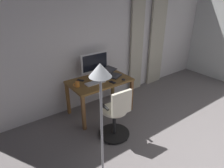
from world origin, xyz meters
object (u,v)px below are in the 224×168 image
at_px(cell_phone_by_monitor, 80,80).
at_px(computer_mouse, 123,80).
at_px(computer_monitor, 95,63).
at_px(computer_keyboard, 95,83).
at_px(office_chair, 116,115).
at_px(desk, 100,84).
at_px(floor_lamp, 101,98).
at_px(mug_coffee, 77,84).
at_px(cell_phone_face_up, 112,82).
at_px(laptop, 112,73).

bearing_deg(cell_phone_by_monitor, computer_mouse, 110.87).
distance_m(computer_monitor, computer_keyboard, 0.48).
bearing_deg(office_chair, desk, 77.04).
bearing_deg(office_chair, floor_lamp, -136.63).
relative_size(office_chair, computer_monitor, 1.56).
height_order(cell_phone_by_monitor, floor_lamp, floor_lamp).
relative_size(computer_monitor, floor_lamp, 0.36).
bearing_deg(mug_coffee, computer_monitor, -154.20).
height_order(computer_keyboard, cell_phone_face_up, computer_keyboard).
relative_size(computer_monitor, mug_coffee, 4.86).
relative_size(cell_phone_by_monitor, mug_coffee, 1.12).
height_order(office_chair, computer_keyboard, office_chair).
bearing_deg(computer_mouse, floor_lamp, 42.30).
xyz_separation_m(desk, laptop, (-0.34, -0.02, 0.16)).
height_order(computer_keyboard, laptop, laptop).
relative_size(cell_phone_face_up, mug_coffee, 1.12).
bearing_deg(computer_mouse, computer_monitor, -60.36).
distance_m(computer_keyboard, computer_mouse, 0.58).
relative_size(desk, computer_mouse, 12.36).
bearing_deg(laptop, computer_mouse, 70.93).
relative_size(cell_phone_by_monitor, floor_lamp, 0.08).
bearing_deg(office_chair, cell_phone_face_up, 60.66).
relative_size(computer_mouse, cell_phone_face_up, 0.69).
distance_m(laptop, mug_coffee, 0.85).
xyz_separation_m(computer_monitor, cell_phone_by_monitor, (0.39, 0.05, -0.28)).
relative_size(computer_keyboard, mug_coffee, 3.16).
distance_m(computer_monitor, floor_lamp, 2.02).
distance_m(cell_phone_by_monitor, cell_phone_face_up, 0.65).
bearing_deg(cell_phone_face_up, floor_lamp, 39.39).
height_order(desk, computer_monitor, computer_monitor).
bearing_deg(laptop, floor_lamp, 24.46).
relative_size(computer_monitor, computer_keyboard, 1.54).
bearing_deg(cell_phone_by_monitor, computer_keyboard, 88.39).
relative_size(desk, office_chair, 1.27).
distance_m(computer_mouse, cell_phone_by_monitor, 0.87).
xyz_separation_m(office_chair, computer_monitor, (-0.29, -1.12, 0.57)).
relative_size(computer_keyboard, computer_mouse, 4.08).
bearing_deg(computer_monitor, computer_keyboard, 58.15).
bearing_deg(desk, computer_keyboard, 27.61).
bearing_deg(computer_keyboard, laptop, -168.41).
relative_size(computer_monitor, laptop, 1.40).
height_order(computer_monitor, computer_mouse, computer_monitor).
height_order(laptop, cell_phone_by_monitor, laptop).
relative_size(office_chair, cell_phone_face_up, 6.78).
xyz_separation_m(computer_keyboard, computer_mouse, (-0.53, 0.22, 0.01)).
bearing_deg(cell_phone_by_monitor, computer_monitor, 154.65).
bearing_deg(floor_lamp, mug_coffee, -105.72).
bearing_deg(laptop, desk, -21.66).
distance_m(office_chair, cell_phone_by_monitor, 1.11).
xyz_separation_m(desk, computer_monitor, (-0.06, -0.26, 0.38)).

